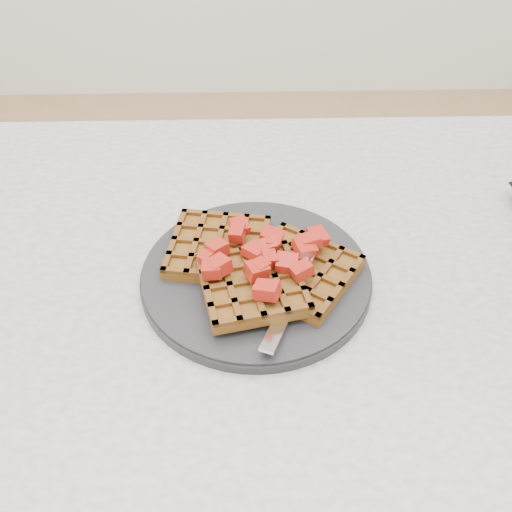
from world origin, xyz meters
name	(u,v)px	position (x,y,z in m)	size (l,w,h in m)	color
table	(352,345)	(0.00, 0.00, 0.64)	(1.20, 0.80, 0.75)	beige
plate	(256,276)	(-0.13, 0.01, 0.76)	(0.28, 0.28, 0.02)	black
waffles	(256,266)	(-0.13, 0.01, 0.78)	(0.24, 0.21, 0.03)	brown
strawberry_pile	(256,247)	(-0.13, 0.01, 0.80)	(0.15, 0.15, 0.02)	maroon
fork	(295,290)	(-0.08, -0.03, 0.77)	(0.02, 0.18, 0.02)	silver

